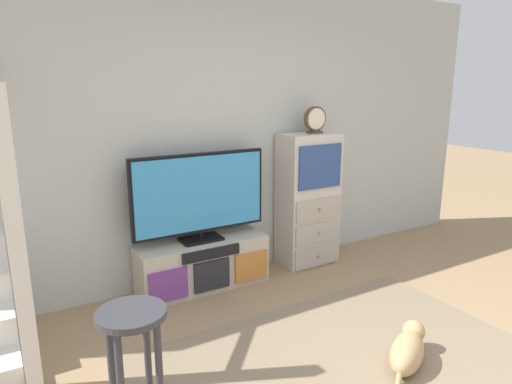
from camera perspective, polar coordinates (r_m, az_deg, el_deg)
name	(u,v)px	position (r m, az deg, el deg)	size (l,w,h in m)	color
back_wall	(218,133)	(4.18, -4.85, 7.44)	(6.40, 0.12, 2.70)	#B2B7B2
area_rug	(349,370)	(3.17, 11.66, -21.12)	(2.60, 1.80, 0.01)	#847056
media_console	(203,264)	(4.11, -6.69, -9.06)	(1.17, 0.38, 0.44)	#BCB29E
television	(200,195)	(3.93, -7.09, -0.37)	(1.22, 0.22, 0.78)	black
side_cabinet	(308,200)	(4.54, 6.59, -1.00)	(0.58, 0.38, 1.32)	beige
desk_clock	(315,120)	(4.42, 7.46, 9.00)	(0.24, 0.08, 0.26)	#4C3823
bar_stool_near	(133,346)	(2.41, -15.21, -18.26)	(0.34, 0.34, 0.73)	#333338
dog	(408,350)	(3.25, 18.61, -18.32)	(0.50, 0.39, 0.23)	tan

